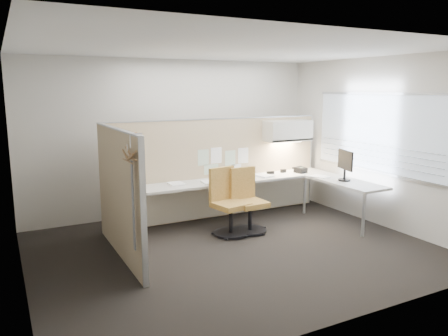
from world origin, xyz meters
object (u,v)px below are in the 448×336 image
desk (250,186)px  phone (300,170)px  chair_left (248,203)px  chair_right (228,204)px  monitor (345,163)px

desk → phone: bearing=4.1°
chair_left → phone: bearing=18.7°
chair_right → monitor: bearing=-21.1°
chair_left → phone: chair_left is taller
chair_left → chair_right: 0.35m
desk → monitor: 1.67m
monitor → phone: 0.99m
desk → phone: 1.17m
desk → monitor: bearing=-31.8°
desk → monitor: monitor is taller
desk → chair_left: bearing=-124.1°
desk → monitor: size_ratio=7.69×
chair_left → monitor: size_ratio=1.94×
desk → phone: (1.15, 0.08, 0.18)m
desk → chair_right: bearing=-145.1°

